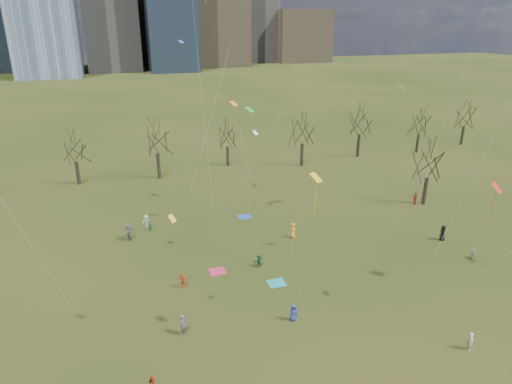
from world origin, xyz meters
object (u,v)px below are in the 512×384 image
object	(u,v)px
person_0	(293,313)
person_4	(183,280)
blanket_crimson	(217,271)
blanket_teal	(276,283)
person_1	(471,341)
blanket_navy	(244,217)

from	to	relation	value
person_0	person_4	size ratio (longest dim) A/B	1.00
blanket_crimson	person_0	xyz separation A→B (m)	(4.19, -9.66, 0.74)
blanket_teal	blanket_crimson	bearing A→B (deg)	141.75
person_1	blanket_teal	bearing A→B (deg)	76.42
blanket_crimson	person_4	world-z (taller)	person_4
blanket_teal	person_4	distance (m)	8.91
person_4	person_0	bearing A→B (deg)	178.17
blanket_crimson	blanket_navy	bearing A→B (deg)	61.94
person_0	person_1	xyz separation A→B (m)	(11.49, -7.53, 0.01)
blanket_navy	blanket_crimson	bearing A→B (deg)	-118.06
blanket_teal	person_0	world-z (taller)	person_0
blanket_navy	person_4	world-z (taller)	person_4
blanket_teal	person_1	bearing A→B (deg)	-51.01
person_1	person_4	xyz separation A→B (m)	(-19.44, 15.38, -0.01)
person_0	blanket_teal	bearing A→B (deg)	78.31
blanket_navy	person_1	xyz separation A→B (m)	(9.26, -29.26, 0.75)
person_4	blanket_teal	bearing A→B (deg)	-150.47
blanket_teal	blanket_crimson	xyz separation A→B (m)	(-4.89, 3.85, 0.00)
blanket_navy	person_1	bearing A→B (deg)	-72.44
blanket_teal	person_4	size ratio (longest dim) A/B	1.06
person_0	person_1	world-z (taller)	person_1
person_4	blanket_navy	bearing A→B (deg)	-83.48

